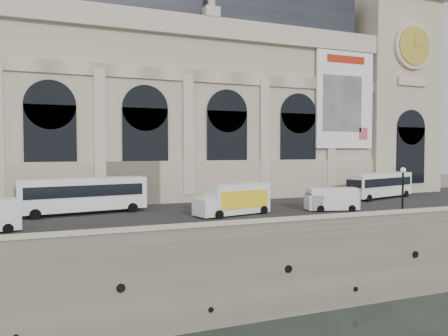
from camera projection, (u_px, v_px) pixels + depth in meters
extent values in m
plane|color=black|center=(263.00, 321.00, 31.16)|extent=(260.00, 260.00, 0.00)
cube|color=gray|center=(155.00, 213.00, 63.57)|extent=(160.00, 70.00, 6.00)
cube|color=#2D2D2D|center=(201.00, 212.00, 43.92)|extent=(160.00, 24.00, 0.06)
cube|color=gray|center=(260.00, 229.00, 31.45)|extent=(160.00, 1.20, 1.10)
cube|color=beige|center=(260.00, 221.00, 31.42)|extent=(160.00, 1.40, 0.12)
cube|color=#C5B298|center=(116.00, 114.00, 57.07)|extent=(68.00, 18.00, 22.00)
cube|color=beige|center=(128.00, 183.00, 48.92)|extent=(68.60, 0.40, 5.00)
cube|color=beige|center=(127.00, 18.00, 48.03)|extent=(69.00, 0.80, 2.40)
cube|color=beige|center=(127.00, 71.00, 48.41)|extent=(68.00, 0.30, 1.40)
cube|color=#23272F|center=(115.00, 5.00, 56.50)|extent=(64.00, 15.00, 6.00)
cube|color=black|center=(51.00, 148.00, 45.79)|extent=(5.20, 0.25, 9.00)
cylinder|color=black|center=(50.00, 105.00, 45.61)|extent=(5.20, 0.25, 5.20)
cube|color=beige|center=(100.00, 134.00, 47.50)|extent=(1.20, 0.50, 14.00)
cube|color=black|center=(146.00, 148.00, 49.46)|extent=(5.20, 0.25, 9.00)
cylinder|color=black|center=(145.00, 108.00, 49.28)|extent=(5.20, 0.25, 5.20)
cube|color=beige|center=(188.00, 135.00, 51.17)|extent=(1.20, 0.50, 14.00)
cube|color=black|center=(227.00, 148.00, 53.13)|extent=(5.20, 0.25, 9.00)
cylinder|color=black|center=(227.00, 111.00, 52.94)|extent=(5.20, 0.25, 5.20)
cube|color=beige|center=(264.00, 136.00, 54.83)|extent=(1.20, 0.50, 14.00)
cube|color=black|center=(298.00, 148.00, 56.79)|extent=(5.20, 0.25, 9.00)
cylinder|color=black|center=(299.00, 113.00, 56.61)|extent=(5.20, 0.25, 5.20)
cube|color=beige|center=(331.00, 137.00, 58.50)|extent=(1.20, 0.50, 14.00)
cube|color=white|center=(345.00, 100.00, 58.84)|extent=(9.00, 0.35, 13.00)
cube|color=#AC200B|center=(346.00, 59.00, 58.43)|extent=(6.00, 0.06, 1.00)
cube|color=gray|center=(343.00, 103.00, 58.49)|extent=(6.20, 0.06, 7.50)
cube|color=#C1445A|center=(363.00, 134.00, 59.94)|extent=(1.40, 0.06, 1.60)
cube|color=#C5B298|center=(377.00, 95.00, 68.79)|extent=(12.00, 14.00, 30.00)
cylinder|color=beige|center=(413.00, 46.00, 61.80)|extent=(6.60, 0.50, 6.60)
cylinder|color=black|center=(415.00, 46.00, 61.52)|extent=(5.40, 0.15, 5.40)
cylinder|color=yellow|center=(415.00, 45.00, 61.46)|extent=(5.50, 0.06, 5.50)
cube|color=yellow|center=(416.00, 39.00, 61.35)|extent=(0.14, 0.05, 2.00)
cube|color=yellow|center=(419.00, 46.00, 61.60)|extent=(1.40, 0.05, 0.14)
cube|color=black|center=(411.00, 155.00, 62.53)|extent=(5.00, 0.25, 8.00)
cube|color=white|center=(83.00, 194.00, 42.11)|extent=(12.19, 4.29, 3.09)
cube|color=black|center=(15.00, 194.00, 39.08)|extent=(0.43, 2.28, 1.19)
cube|color=black|center=(86.00, 191.00, 40.99)|extent=(10.84, 1.75, 1.10)
cube|color=black|center=(80.00, 189.00, 43.21)|extent=(10.84, 1.75, 1.10)
cylinder|color=black|center=(35.00, 215.00, 38.84)|extent=(1.03, 0.45, 1.00)
cylinder|color=black|center=(32.00, 211.00, 40.99)|extent=(1.03, 0.45, 1.00)
cylinder|color=black|center=(133.00, 208.00, 43.36)|extent=(1.03, 0.45, 1.00)
cylinder|color=black|center=(125.00, 205.00, 45.51)|extent=(1.03, 0.45, 1.00)
cube|color=white|center=(380.00, 184.00, 55.69)|extent=(11.35, 5.41, 2.88)
cube|color=black|center=(354.00, 184.00, 52.23)|extent=(0.69, 2.07, 1.12)
cube|color=black|center=(389.00, 182.00, 54.73)|extent=(9.82, 2.99, 1.02)
cube|color=black|center=(372.00, 181.00, 56.62)|extent=(9.82, 2.99, 1.02)
cylinder|color=black|center=(369.00, 198.00, 52.26)|extent=(0.97, 0.53, 0.93)
cylinder|color=black|center=(353.00, 197.00, 54.08)|extent=(0.97, 0.53, 0.93)
cylinder|color=black|center=(406.00, 194.00, 57.41)|extent=(0.97, 0.53, 0.93)
cylinder|color=black|center=(390.00, 193.00, 59.24)|extent=(0.97, 0.53, 0.93)
cylinder|color=black|center=(8.00, 229.00, 32.53)|extent=(0.80, 0.42, 0.76)
cylinder|color=black|center=(4.00, 225.00, 34.25)|extent=(0.80, 0.42, 0.76)
cube|color=white|center=(333.00, 199.00, 44.63)|extent=(5.44, 3.23, 2.17)
cube|color=white|center=(314.00, 202.00, 44.40)|extent=(1.89, 2.29, 1.51)
cube|color=black|center=(309.00, 197.00, 44.32)|extent=(0.50, 1.66, 0.76)
cylinder|color=black|center=(321.00, 209.00, 43.49)|extent=(0.76, 0.41, 0.72)
cylinder|color=black|center=(314.00, 206.00, 45.46)|extent=(0.76, 0.41, 0.72)
cylinder|color=black|center=(352.00, 209.00, 43.87)|extent=(0.76, 0.41, 0.72)
cylinder|color=black|center=(344.00, 206.00, 45.84)|extent=(0.76, 0.41, 0.72)
cube|color=white|center=(237.00, 198.00, 41.92)|extent=(6.68, 3.81, 2.83)
cube|color=yellow|center=(245.00, 199.00, 40.91)|extent=(5.31, 1.33, 1.68)
cube|color=#AC200B|center=(245.00, 199.00, 40.91)|extent=(3.07, 0.77, 0.63)
cube|color=white|center=(206.00, 207.00, 39.90)|extent=(2.17, 2.63, 1.57)
cylinder|color=black|center=(219.00, 215.00, 39.30)|extent=(0.88, 0.48, 0.84)
cylinder|color=black|center=(205.00, 212.00, 41.27)|extent=(0.88, 0.48, 0.84)
cylinder|color=black|center=(264.00, 210.00, 42.30)|extent=(0.88, 0.48, 0.84)
cylinder|color=black|center=(248.00, 207.00, 44.28)|extent=(0.88, 0.48, 0.84)
cylinder|color=black|center=(402.00, 217.00, 39.09)|extent=(0.48, 0.48, 0.44)
cylinder|color=black|center=(403.00, 196.00, 39.01)|extent=(0.17, 0.17, 4.35)
sphere|color=beige|center=(403.00, 170.00, 38.91)|extent=(0.48, 0.48, 0.48)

